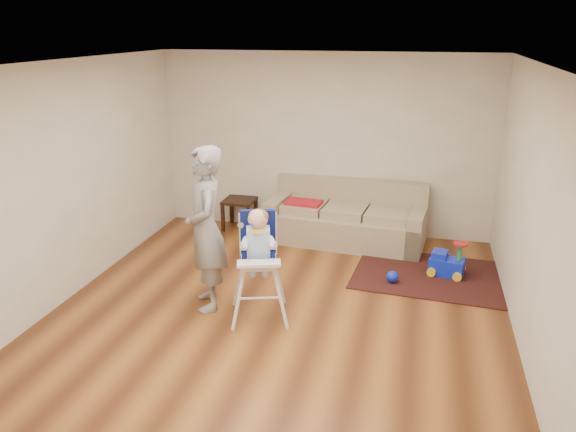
% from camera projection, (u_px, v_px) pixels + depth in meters
% --- Properties ---
extents(ground, '(5.50, 5.50, 0.00)m').
position_uv_depth(ground, '(280.00, 311.00, 6.31)').
color(ground, '#502913').
rests_on(ground, ground).
extents(room_envelope, '(5.04, 5.52, 2.72)m').
position_uv_depth(room_envelope, '(291.00, 137.00, 6.19)').
color(room_envelope, beige).
rests_on(room_envelope, ground).
extents(sofa, '(2.35, 1.15, 0.88)m').
position_uv_depth(sofa, '(346.00, 214.00, 8.19)').
color(sofa, gray).
rests_on(sofa, ground).
extents(side_table, '(0.47, 0.47, 0.47)m').
position_uv_depth(side_table, '(240.00, 214.00, 8.82)').
color(side_table, black).
rests_on(side_table, ground).
extents(area_rug, '(1.99, 1.55, 0.02)m').
position_uv_depth(area_rug, '(429.00, 275.00, 7.20)').
color(area_rug, black).
rests_on(area_rug, ground).
extents(ride_on_toy, '(0.48, 0.39, 0.46)m').
position_uv_depth(ride_on_toy, '(448.00, 258.00, 7.13)').
color(ride_on_toy, '#1129F1').
rests_on(ride_on_toy, area_rug).
extents(toy_ball, '(0.14, 0.14, 0.14)m').
position_uv_depth(toy_ball, '(392.00, 277.00, 6.97)').
color(toy_ball, '#1129F1').
rests_on(toy_ball, area_rug).
extents(high_chair, '(0.72, 0.72, 1.25)m').
position_uv_depth(high_chair, '(259.00, 266.00, 6.01)').
color(high_chair, white).
rests_on(high_chair, ground).
extents(adult, '(0.69, 0.80, 1.85)m').
position_uv_depth(adult, '(206.00, 229.00, 6.15)').
color(adult, gray).
rests_on(adult, ground).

